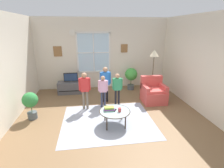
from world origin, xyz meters
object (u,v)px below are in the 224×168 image
armchair (153,93)px  person_pink_shirt (103,88)px  tv_stand (72,87)px  floor_lamp (154,58)px  television (71,77)px  person_red_shirt (85,87)px  remote_near_books (115,110)px  potted_plant_by_window (131,76)px  cup (120,110)px  person_green_shirt (117,86)px  book_stack (109,109)px  person_blue_shirt (105,80)px  potted_plant_corner (30,102)px  coffee_table (115,112)px

armchair → person_pink_shirt: 1.80m
armchair → person_pink_shirt: bearing=-173.3°
tv_stand → floor_lamp: size_ratio=0.60×
television → person_red_shirt: person_red_shirt is taller
remote_near_books → potted_plant_by_window: size_ratio=0.15×
cup → person_green_shirt: size_ratio=0.10×
book_stack → person_green_shirt: bearing=70.0°
tv_stand → television: 0.42m
armchair → floor_lamp: 1.26m
floor_lamp → remote_near_books: bearing=-132.7°
person_pink_shirt → person_green_shirt: bearing=7.0°
tv_stand → remote_near_books: size_ratio=7.40×
cup → remote_near_books: size_ratio=0.75×
person_green_shirt → person_red_shirt: (-1.03, -0.11, 0.06)m
floor_lamp → cup: bearing=-129.7°
television → floor_lamp: size_ratio=0.31×
book_stack → potted_plant_by_window: 2.86m
person_pink_shirt → potted_plant_by_window: 2.01m
book_stack → cup: cup is taller
remote_near_books → person_blue_shirt: person_blue_shirt is taller
remote_near_books → book_stack: bearing=165.5°
armchair → potted_plant_corner: 3.88m
coffee_table → person_green_shirt: size_ratio=0.74×
armchair → potted_plant_by_window: bearing=109.1°
person_red_shirt → potted_plant_by_window: 2.45m
armchair → coffee_table: 2.02m
cup → person_green_shirt: (0.14, 1.20, 0.23)m
television → floor_lamp: bearing=-12.3°
cup → television: bearing=119.3°
floor_lamp → television: bearing=167.7°
television → person_blue_shirt: 1.60m
tv_stand → person_green_shirt: size_ratio=0.94×
tv_stand → remote_near_books: (1.33, -2.50, 0.18)m
person_red_shirt → television: bearing=110.6°
remote_near_books → person_blue_shirt: bearing=93.6°
remote_near_books → person_green_shirt: person_green_shirt is taller
television → cup: (1.45, -2.57, -0.20)m
person_pink_shirt → television: bearing=128.1°
tv_stand → potted_plant_by_window: size_ratio=1.14×
coffee_table → person_pink_shirt: (-0.21, 1.08, 0.28)m
television → cup: bearing=-60.7°
potted_plant_corner → floor_lamp: 4.25m
cup → potted_plant_by_window: (0.97, 2.68, 0.14)m
cup → potted_plant_corner: potted_plant_corner is taller
potted_plant_corner → armchair: bearing=9.7°
person_green_shirt → floor_lamp: 1.78m
remote_near_books → person_red_shirt: size_ratio=0.12×
person_red_shirt → floor_lamp: bearing=18.2°
cup → person_blue_shirt: (-0.21, 1.57, 0.32)m
book_stack → person_blue_shirt: (0.05, 1.46, 0.33)m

